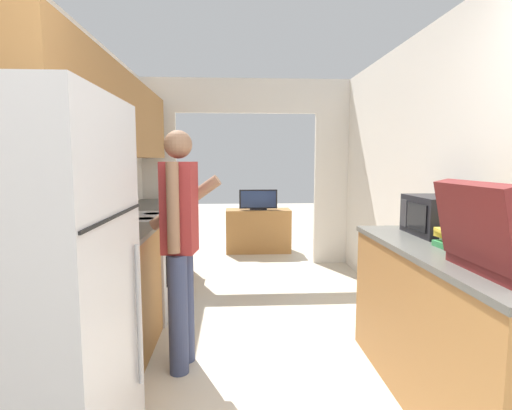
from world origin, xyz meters
name	(u,v)px	position (x,y,z in m)	size (l,w,h in m)	color
wall_left	(76,151)	(-1.33, 2.03, 1.50)	(0.38, 6.77, 2.50)	white
wall_right	(470,187)	(1.42, 1.59, 1.25)	(0.06, 6.77, 2.50)	white
wall_far_with_doorway	(246,158)	(0.00, 4.40, 1.46)	(3.17, 0.06, 2.50)	white
counter_left	(135,266)	(-1.09, 2.61, 0.46)	(0.62, 3.31, 0.92)	#9E6B38
counter_right	(453,328)	(1.09, 1.14, 0.46)	(0.62, 1.73, 0.92)	#9E6B38
refrigerator	(24,309)	(-1.02, 0.57, 0.84)	(0.77, 0.78, 1.68)	#B7B7BC
range_oven	(137,264)	(-1.08, 2.66, 0.47)	(0.66, 0.74, 1.06)	#B7B7BC
person	(180,244)	(-0.54, 1.66, 0.87)	(0.53, 0.41, 1.62)	#384266
suitcase	(502,246)	(1.02, 0.68, 1.05)	(0.45, 0.55, 0.42)	#5B1919
microwave	(437,216)	(1.20, 1.60, 1.05)	(0.33, 0.45, 0.27)	black
book_stack	(462,240)	(1.12, 1.16, 0.98)	(0.26, 0.31, 0.11)	#33894C
tv_cabinet	(258,230)	(0.21, 5.13, 0.33)	(1.00, 0.42, 0.67)	#9E6B38
television	(258,200)	(0.21, 5.09, 0.82)	(0.58, 0.16, 0.31)	black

